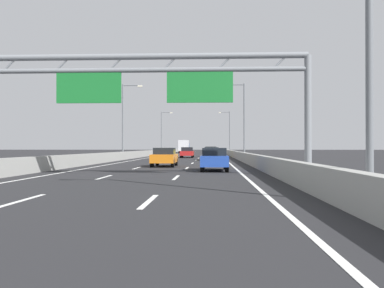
{
  "coord_description": "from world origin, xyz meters",
  "views": [
    {
      "loc": [
        3.53,
        1.03,
        1.52
      ],
      "look_at": [
        0.15,
        74.26,
        2.04
      ],
      "focal_mm": 38.84,
      "sensor_mm": 36.0,
      "label": 1
    }
  ],
  "objects_px": {
    "green_car": "(190,149)",
    "sign_gantry": "(143,83)",
    "orange_car": "(165,157)",
    "red_car": "(187,152)",
    "streetlamp_left_far": "(163,130)",
    "black_car": "(212,150)",
    "streetlamp_right_mid": "(242,116)",
    "yellow_car": "(211,152)",
    "box_truck": "(184,146)",
    "streetlamp_right_near": "(360,0)",
    "streetlamp_left_mid": "(125,116)",
    "white_car": "(212,154)",
    "blue_car": "(214,159)",
    "streetlamp_right_far": "(229,130)"
  },
  "relations": [
    {
      "from": "black_car",
      "to": "box_truck",
      "type": "bearing_deg",
      "value": -153.02
    },
    {
      "from": "sign_gantry",
      "to": "red_car",
      "type": "xyz_separation_m",
      "value": [
        0.13,
        37.45,
        -4.09
      ]
    },
    {
      "from": "streetlamp_right_mid",
      "to": "red_car",
      "type": "relative_size",
      "value": 2.12
    },
    {
      "from": "sign_gantry",
      "to": "orange_car",
      "type": "height_order",
      "value": "sign_gantry"
    },
    {
      "from": "streetlamp_right_mid",
      "to": "yellow_car",
      "type": "bearing_deg",
      "value": 109.74
    },
    {
      "from": "streetlamp_right_near",
      "to": "red_car",
      "type": "bearing_deg",
      "value": 98.74
    },
    {
      "from": "streetlamp_left_far",
      "to": "black_car",
      "type": "height_order",
      "value": "streetlamp_left_far"
    },
    {
      "from": "sign_gantry",
      "to": "red_car",
      "type": "bearing_deg",
      "value": 89.81
    },
    {
      "from": "white_car",
      "to": "orange_car",
      "type": "bearing_deg",
      "value": -103.6
    },
    {
      "from": "streetlamp_right_far",
      "to": "white_car",
      "type": "height_order",
      "value": "streetlamp_right_far"
    },
    {
      "from": "streetlamp_left_far",
      "to": "orange_car",
      "type": "height_order",
      "value": "streetlamp_left_far"
    },
    {
      "from": "streetlamp_right_far",
      "to": "sign_gantry",
      "type": "bearing_deg",
      "value": -95.9
    },
    {
      "from": "orange_car",
      "to": "blue_car",
      "type": "xyz_separation_m",
      "value": [
        3.82,
        -5.59,
        0.0
      ]
    },
    {
      "from": "green_car",
      "to": "sign_gantry",
      "type": "bearing_deg",
      "value": -88.25
    },
    {
      "from": "streetlamp_left_far",
      "to": "box_truck",
      "type": "xyz_separation_m",
      "value": [
        3.81,
        16.07,
        -3.64
      ]
    },
    {
      "from": "green_car",
      "to": "red_car",
      "type": "bearing_deg",
      "value": -87.31
    },
    {
      "from": "streetlamp_left_mid",
      "to": "streetlamp_left_far",
      "type": "height_order",
      "value": "same"
    },
    {
      "from": "black_car",
      "to": "red_car",
      "type": "bearing_deg",
      "value": -93.78
    },
    {
      "from": "streetlamp_right_mid",
      "to": "red_car",
      "type": "xyz_separation_m",
      "value": [
        -7.33,
        6.46,
        -4.64
      ]
    },
    {
      "from": "yellow_car",
      "to": "black_car",
      "type": "height_order",
      "value": "yellow_car"
    },
    {
      "from": "streetlamp_left_mid",
      "to": "green_car",
      "type": "bearing_deg",
      "value": 87.22
    },
    {
      "from": "streetlamp_right_far",
      "to": "blue_car",
      "type": "distance_m",
      "value": 67.23
    },
    {
      "from": "red_car",
      "to": "sign_gantry",
      "type": "bearing_deg",
      "value": -90.19
    },
    {
      "from": "streetlamp_right_mid",
      "to": "streetlamp_right_far",
      "type": "relative_size",
      "value": 1.0
    },
    {
      "from": "red_car",
      "to": "box_truck",
      "type": "xyz_separation_m",
      "value": [
        -3.8,
        50.8,
        1.0
      ]
    },
    {
      "from": "streetlamp_right_near",
      "to": "box_truck",
      "type": "xyz_separation_m",
      "value": [
        -11.13,
        98.44,
        -3.64
      ]
    },
    {
      "from": "white_car",
      "to": "black_car",
      "type": "relative_size",
      "value": 0.96
    },
    {
      "from": "white_car",
      "to": "red_car",
      "type": "xyz_separation_m",
      "value": [
        -3.45,
        11.47,
        -0.0
      ]
    },
    {
      "from": "blue_car",
      "to": "green_car",
      "type": "distance_m",
      "value": 108.74
    },
    {
      "from": "white_car",
      "to": "red_car",
      "type": "distance_m",
      "value": 11.98
    },
    {
      "from": "blue_car",
      "to": "streetlamp_right_mid",
      "type": "bearing_deg",
      "value": 81.76
    },
    {
      "from": "sign_gantry",
      "to": "streetlamp_right_near",
      "type": "distance_m",
      "value": 12.64
    },
    {
      "from": "streetlamp_right_far",
      "to": "blue_car",
      "type": "xyz_separation_m",
      "value": [
        -3.73,
        -66.97,
        -4.65
      ]
    },
    {
      "from": "sign_gantry",
      "to": "streetlamp_left_far",
      "type": "relative_size",
      "value": 1.82
    },
    {
      "from": "streetlamp_left_far",
      "to": "box_truck",
      "type": "relative_size",
      "value": 1.14
    },
    {
      "from": "orange_car",
      "to": "green_car",
      "type": "bearing_deg",
      "value": 91.87
    },
    {
      "from": "orange_car",
      "to": "red_car",
      "type": "relative_size",
      "value": 0.94
    },
    {
      "from": "white_car",
      "to": "streetlamp_right_far",
      "type": "bearing_deg",
      "value": 85.2
    },
    {
      "from": "streetlamp_left_mid",
      "to": "streetlamp_left_far",
      "type": "bearing_deg",
      "value": 90.0
    },
    {
      "from": "streetlamp_left_mid",
      "to": "white_car",
      "type": "bearing_deg",
      "value": -24.4
    },
    {
      "from": "yellow_car",
      "to": "green_car",
      "type": "relative_size",
      "value": 0.93
    },
    {
      "from": "blue_car",
      "to": "white_car",
      "type": "bearing_deg",
      "value": 90.4
    },
    {
      "from": "streetlamp_left_mid",
      "to": "streetlamp_left_far",
      "type": "relative_size",
      "value": 1.0
    },
    {
      "from": "streetlamp_right_near",
      "to": "yellow_car",
      "type": "distance_m",
      "value": 52.66
    },
    {
      "from": "sign_gantry",
      "to": "streetlamp_right_mid",
      "type": "xyz_separation_m",
      "value": [
        7.45,
        30.99,
        0.55
      ]
    },
    {
      "from": "streetlamp_right_far",
      "to": "yellow_car",
      "type": "bearing_deg",
      "value": -97.56
    },
    {
      "from": "streetlamp_left_far",
      "to": "white_car",
      "type": "distance_m",
      "value": 47.73
    },
    {
      "from": "sign_gantry",
      "to": "box_truck",
      "type": "bearing_deg",
      "value": 92.38
    },
    {
      "from": "white_car",
      "to": "yellow_car",
      "type": "bearing_deg",
      "value": 90.4
    },
    {
      "from": "black_car",
      "to": "green_car",
      "type": "bearing_deg",
      "value": 108.36
    }
  ]
}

